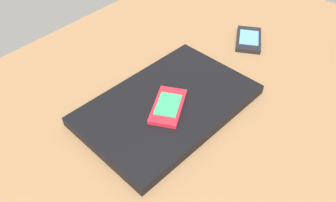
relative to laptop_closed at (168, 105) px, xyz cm
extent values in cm
cube|color=olive|center=(-5.68, -1.34, -2.50)|extent=(120.00, 80.00, 3.00)
cube|color=black|center=(0.00, 0.00, 0.00)|extent=(35.56, 24.13, 2.00)
cube|color=red|center=(1.44, 1.25, 1.42)|extent=(11.51, 9.44, 0.83)
cube|color=#33A566|center=(1.44, 1.25, 1.90)|extent=(7.53, 6.63, 0.14)
cube|color=black|center=(-31.53, -0.33, -0.48)|extent=(12.29, 10.39, 1.05)
cube|color=#5993E0|center=(-31.53, -0.33, 0.12)|extent=(8.08, 7.27, 0.14)
camera|label=1|loc=(36.74, 31.45, 46.38)|focal=36.24mm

